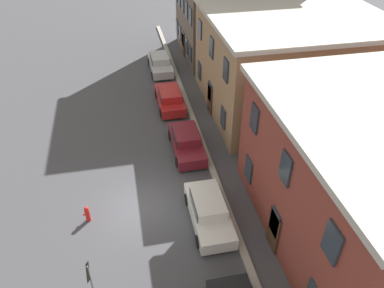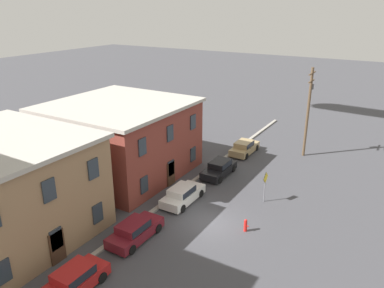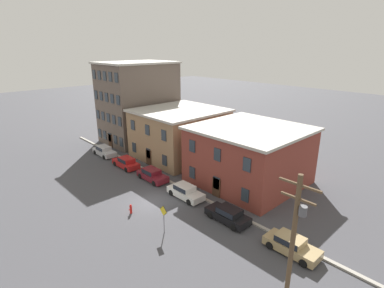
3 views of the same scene
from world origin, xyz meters
name	(u,v)px [view 1 (image 1 of 3)]	position (x,y,z in m)	size (l,w,h in m)	color
ground_plane	(141,207)	(0.00, 0.00, 0.00)	(200.00, 200.00, 0.00)	#424247
kerb_strip	(222,194)	(0.00, 4.50, 0.08)	(56.00, 0.36, 0.16)	#9E998E
apartment_midblock	(288,62)	(-8.85, 11.67, 3.53)	(11.24, 11.86, 7.04)	#9E7A56
car_silver	(160,63)	(-16.61, 3.27, 0.75)	(4.40, 1.92, 1.43)	#B7B7BC
car_red	(170,98)	(-10.21, 3.16, 0.75)	(4.40, 1.92, 1.43)	#B21E1E
car_maroon	(187,141)	(-4.49, 3.36, 0.75)	(4.40, 1.92, 1.43)	maroon
car_white	(209,210)	(1.65, 3.34, 0.75)	(4.40, 1.92, 1.43)	silver
caution_sign	(90,278)	(5.19, -2.38, 1.81)	(1.02, 0.08, 2.69)	slate
fire_hydrant	(87,214)	(0.40, -2.79, 0.48)	(0.24, 0.34, 0.96)	red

